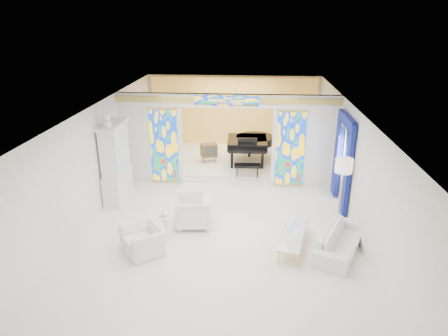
# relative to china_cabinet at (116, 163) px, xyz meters

# --- Properties ---
(floor) EXTENTS (12.00, 12.00, 0.00)m
(floor) POSITION_rel_china_cabinet_xyz_m (3.22, -0.60, -1.17)
(floor) COLOR white
(floor) RESTS_ON ground
(ceiling) EXTENTS (7.00, 12.00, 0.02)m
(ceiling) POSITION_rel_china_cabinet_xyz_m (3.22, -0.60, 1.83)
(ceiling) COLOR white
(ceiling) RESTS_ON wall_back
(wall_back) EXTENTS (7.00, 0.02, 3.00)m
(wall_back) POSITION_rel_china_cabinet_xyz_m (3.22, 5.40, 0.33)
(wall_back) COLOR white
(wall_back) RESTS_ON floor
(wall_front) EXTENTS (7.00, 0.02, 3.00)m
(wall_front) POSITION_rel_china_cabinet_xyz_m (3.22, -6.60, 0.33)
(wall_front) COLOR white
(wall_front) RESTS_ON floor
(wall_left) EXTENTS (0.02, 12.00, 3.00)m
(wall_left) POSITION_rel_china_cabinet_xyz_m (-0.28, -0.60, 0.33)
(wall_left) COLOR white
(wall_left) RESTS_ON floor
(wall_right) EXTENTS (0.02, 12.00, 3.00)m
(wall_right) POSITION_rel_china_cabinet_xyz_m (6.72, -0.60, 0.33)
(wall_right) COLOR white
(wall_right) RESTS_ON floor
(partition_wall) EXTENTS (7.00, 0.22, 3.00)m
(partition_wall) POSITION_rel_china_cabinet_xyz_m (3.22, 1.40, 0.48)
(partition_wall) COLOR white
(partition_wall) RESTS_ON floor
(stained_glass_left) EXTENTS (0.90, 0.04, 2.40)m
(stained_glass_left) POSITION_rel_china_cabinet_xyz_m (1.19, 1.29, 0.13)
(stained_glass_left) COLOR gold
(stained_glass_left) RESTS_ON partition_wall
(stained_glass_right) EXTENTS (0.90, 0.04, 2.40)m
(stained_glass_right) POSITION_rel_china_cabinet_xyz_m (5.25, 1.29, 0.13)
(stained_glass_right) COLOR gold
(stained_glass_right) RESTS_ON partition_wall
(stained_glass_transom) EXTENTS (2.00, 0.04, 0.34)m
(stained_glass_transom) POSITION_rel_china_cabinet_xyz_m (3.22, 1.29, 1.65)
(stained_glass_transom) COLOR gold
(stained_glass_transom) RESTS_ON partition_wall
(alcove_platform) EXTENTS (6.80, 3.80, 0.18)m
(alcove_platform) POSITION_rel_china_cabinet_xyz_m (3.22, 3.50, -1.08)
(alcove_platform) COLOR white
(alcove_platform) RESTS_ON floor
(gold_curtain_back) EXTENTS (6.70, 0.10, 2.90)m
(gold_curtain_back) POSITION_rel_china_cabinet_xyz_m (3.22, 5.28, 0.33)
(gold_curtain_back) COLOR #FFC158
(gold_curtain_back) RESTS_ON wall_back
(chandelier) EXTENTS (0.48, 0.48, 0.30)m
(chandelier) POSITION_rel_china_cabinet_xyz_m (3.42, 3.40, 1.38)
(chandelier) COLOR gold
(chandelier) RESTS_ON ceiling
(blue_drapes) EXTENTS (0.14, 1.85, 2.65)m
(blue_drapes) POSITION_rel_china_cabinet_xyz_m (6.62, 0.10, 0.41)
(blue_drapes) COLOR navy
(blue_drapes) RESTS_ON wall_right
(china_cabinet) EXTENTS (0.56, 1.46, 2.72)m
(china_cabinet) POSITION_rel_china_cabinet_xyz_m (0.00, 0.00, 0.00)
(china_cabinet) COLOR silver
(china_cabinet) RESTS_ON floor
(armchair_left) EXTENTS (1.30, 1.32, 0.65)m
(armchair_left) POSITION_rel_china_cabinet_xyz_m (1.54, -2.83, -0.85)
(armchair_left) COLOR white
(armchair_left) RESTS_ON floor
(armchair_right) EXTENTS (1.01, 0.98, 0.83)m
(armchair_right) POSITION_rel_china_cabinet_xyz_m (2.52, -1.48, -0.75)
(armchair_right) COLOR white
(armchair_right) RESTS_ON floor
(sofa) EXTENTS (1.54, 2.14, 0.58)m
(sofa) POSITION_rel_china_cabinet_xyz_m (6.17, -2.48, -0.88)
(sofa) COLOR white
(sofa) RESTS_ON floor
(side_table) EXTENTS (0.56, 0.56, 0.56)m
(side_table) POSITION_rel_china_cabinet_xyz_m (1.90, -2.06, -0.80)
(side_table) COLOR silver
(side_table) RESTS_ON floor
(vase) EXTENTS (0.21, 0.21, 0.20)m
(vase) POSITION_rel_china_cabinet_xyz_m (1.90, -2.06, -0.51)
(vase) COLOR silver
(vase) RESTS_ON side_table
(coffee_table) EXTENTS (0.86, 1.77, 0.38)m
(coffee_table) POSITION_rel_china_cabinet_xyz_m (5.06, -2.41, -0.82)
(coffee_table) COLOR white
(coffee_table) RESTS_ON floor
(floor_lamp) EXTENTS (0.52, 0.52, 1.85)m
(floor_lamp) POSITION_rel_china_cabinet_xyz_m (6.39, -1.07, 0.41)
(floor_lamp) COLOR gold
(floor_lamp) RESTS_ON floor
(grand_piano) EXTENTS (1.74, 2.72, 1.08)m
(grand_piano) POSITION_rel_china_cabinet_xyz_m (3.97, 3.18, -0.26)
(grand_piano) COLOR black
(grand_piano) RESTS_ON alcove_platform
(tv_console) EXTENTS (0.67, 0.57, 0.67)m
(tv_console) POSITION_rel_china_cabinet_xyz_m (2.44, 3.01, -0.56)
(tv_console) COLOR brown
(tv_console) RESTS_ON alcove_platform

